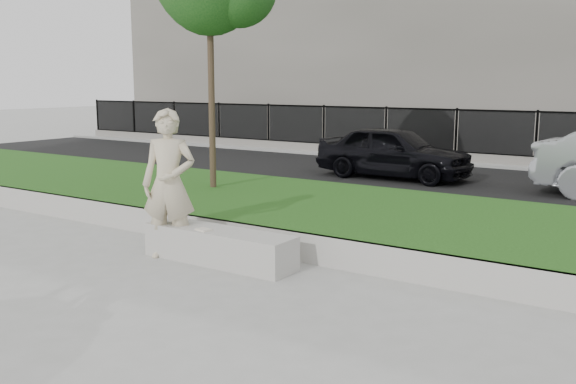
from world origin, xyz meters
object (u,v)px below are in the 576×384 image
Objects in this scene: stone_bench at (219,246)px; car_dark at (394,152)px; book at (204,230)px; man at (169,184)px.

stone_bench is 8.06m from car_dark.
book is at bearing -131.69° from stone_bench.
man reaches higher than car_dark.
stone_bench is 1.08m from man.
stone_bench is at bearing -12.61° from man.
car_dark reaches higher than stone_bench.
book is (-0.13, -0.15, 0.24)m from stone_bench.
car_dark is (-1.04, 8.11, 0.22)m from book.
stone_bench is at bearing -170.61° from car_dark.
man is at bearing -168.32° from stone_bench.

